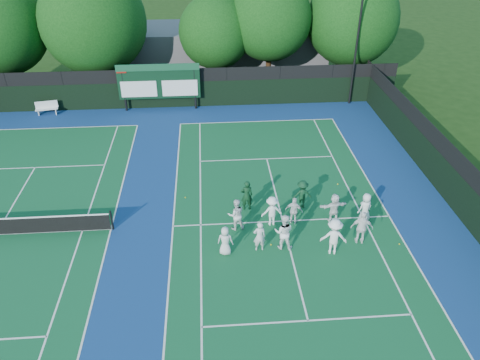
{
  "coord_description": "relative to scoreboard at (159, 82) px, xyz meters",
  "views": [
    {
      "loc": [
        -3.58,
        -17.61,
        14.21
      ],
      "look_at": [
        -2.0,
        3.0,
        1.3
      ],
      "focal_mm": 35.0,
      "sensor_mm": 36.0,
      "label": 1
    }
  ],
  "objects": [
    {
      "name": "player_front_0",
      "position": [
        4.02,
        -16.79,
        -1.46
      ],
      "size": [
        0.78,
        0.58,
        1.46
      ],
      "primitive_type": "imported",
      "rotation": [
        0.0,
        0.0,
        2.97
      ],
      "color": "silver",
      "rests_on": "ground"
    },
    {
      "name": "scoreboard",
      "position": [
        0.0,
        0.0,
        0.0
      ],
      "size": [
        6.0,
        0.21,
        3.55
      ],
      "color": "black",
      "rests_on": "ground"
    },
    {
      "name": "player_front_2",
      "position": [
        6.71,
        -16.57,
        -1.28
      ],
      "size": [
        1.01,
        0.86,
        1.82
      ],
      "primitive_type": "imported",
      "rotation": [
        0.0,
        0.0,
        2.93
      ],
      "color": "white",
      "rests_on": "ground"
    },
    {
      "name": "player_back_4",
      "position": [
        11.09,
        -14.81,
        -1.41
      ],
      "size": [
        0.9,
        0.74,
        1.57
      ],
      "primitive_type": "imported",
      "rotation": [
        0.0,
        0.0,
        3.52
      ],
      "color": "white",
      "rests_on": "ground"
    },
    {
      "name": "player_back_3",
      "position": [
        9.54,
        -14.68,
        -1.42
      ],
      "size": [
        1.48,
        0.68,
        1.54
      ],
      "primitive_type": "imported",
      "rotation": [
        0.0,
        0.0,
        3.3
      ],
      "color": "white",
      "rests_on": "ground"
    },
    {
      "name": "player_back_2",
      "position": [
        7.52,
        -14.76,
        -1.45
      ],
      "size": [
        0.95,
        0.68,
        1.49
      ],
      "primitive_type": "imported",
      "rotation": [
        0.0,
        0.0,
        2.73
      ],
      "color": "silver",
      "rests_on": "ground"
    },
    {
      "name": "tennis_ball_1",
      "position": [
        10.64,
        -11.43,
        -2.16
      ],
      "size": [
        0.07,
        0.07,
        0.07
      ],
      "primitive_type": "sphere",
      "color": "yellow",
      "rests_on": "ground"
    },
    {
      "name": "back_fence",
      "position": [
        1.01,
        0.41,
        -0.83
      ],
      "size": [
        34.0,
        0.08,
        3.0
      ],
      "color": "black",
      "rests_on": "ground"
    },
    {
      "name": "tennis_ball_2",
      "position": [
        12.21,
        -16.8,
        -2.16
      ],
      "size": [
        0.07,
        0.07,
        0.07
      ],
      "primitive_type": "sphere",
      "color": "yellow",
      "rests_on": "ground"
    },
    {
      "name": "bench",
      "position": [
        -8.32,
        -0.21,
        -1.66
      ],
      "size": [
        1.62,
        0.71,
        1.0
      ],
      "color": "white",
      "rests_on": "ground"
    },
    {
      "name": "tree_e",
      "position": [
        15.33,
        3.99,
        3.06
      ],
      "size": [
        7.23,
        7.23,
        9.06
      ],
      "color": "black",
      "rests_on": "ground"
    },
    {
      "name": "near_court",
      "position": [
        7.01,
        -14.59,
        -2.18
      ],
      "size": [
        11.05,
        23.85,
        0.01
      ],
      "color": "#10512A",
      "rests_on": "ground"
    },
    {
      "name": "clubhouse",
      "position": [
        5.01,
        8.41,
        -0.19
      ],
      "size": [
        18.0,
        6.0,
        4.0
      ],
      "primitive_type": "cube",
      "color": "#5C5B61",
      "rests_on": "ground"
    },
    {
      "name": "player_back_1",
      "position": [
        6.41,
        -14.77,
        -1.39
      ],
      "size": [
        1.1,
        0.72,
        1.59
      ],
      "primitive_type": "imported",
      "rotation": [
        0.0,
        0.0,
        3.27
      ],
      "color": "white",
      "rests_on": "ground"
    },
    {
      "name": "tree_d",
      "position": [
        8.77,
        3.99,
        3.26
      ],
      "size": [
        6.46,
        6.46,
        8.85
      ],
      "color": "black",
      "rests_on": "ground"
    },
    {
      "name": "light_pole_right",
      "position": [
        14.51,
        0.11,
        4.11
      ],
      "size": [
        1.2,
        0.3,
        10.12
      ],
      "color": "black",
      "rests_on": "ground"
    },
    {
      "name": "tennis_ball_3",
      "position": [
        2.08,
        -12.12,
        -2.16
      ],
      "size": [
        0.07,
        0.07,
        0.07
      ],
      "primitive_type": "sphere",
      "color": "yellow",
      "rests_on": "ground"
    },
    {
      "name": "coach_left",
      "position": [
        5.3,
        -13.39,
        -1.34
      ],
      "size": [
        0.65,
        0.45,
        1.7
      ],
      "primitive_type": "imported",
      "rotation": [
        0.0,
        0.0,
        3.22
      ],
      "color": "#0D3219",
      "rests_on": "ground"
    },
    {
      "name": "player_front_3",
      "position": [
        8.91,
        -17.1,
        -1.27
      ],
      "size": [
        1.29,
        0.89,
        1.83
      ],
      "primitive_type": "imported",
      "rotation": [
        0.0,
        0.0,
        2.96
      ],
      "color": "white",
      "rests_on": "ground"
    },
    {
      "name": "player_back_0",
      "position": [
        4.63,
        -14.98,
        -1.35
      ],
      "size": [
        0.9,
        0.74,
        1.68
      ],
      "primitive_type": "imported",
      "rotation": [
        0.0,
        0.0,
        3.28
      ],
      "color": "silver",
      "rests_on": "ground"
    },
    {
      "name": "tree_b",
      "position": [
        -4.73,
        3.99,
        3.24
      ],
      "size": [
        8.03,
        8.03,
        9.66
      ],
      "color": "black",
      "rests_on": "ground"
    },
    {
      "name": "court_apron",
      "position": [
        1.01,
        -14.59,
        -2.19
      ],
      "size": [
        34.0,
        32.0,
        0.01
      ],
      "primitive_type": "cube",
      "color": "navy",
      "rests_on": "ground"
    },
    {
      "name": "player_front_1",
      "position": [
        5.59,
        -16.65,
        -1.41
      ],
      "size": [
        0.59,
        0.41,
        1.56
      ],
      "primitive_type": "imported",
      "rotation": [
        0.0,
        0.0,
        3.2
      ],
      "color": "silver",
      "rests_on": "ground"
    },
    {
      "name": "tennis_ball_0",
      "position": [
        6.18,
        -16.39,
        -2.16
      ],
      "size": [
        0.07,
        0.07,
        0.07
      ],
      "primitive_type": "sphere",
      "color": "yellow",
      "rests_on": "ground"
    },
    {
      "name": "player_front_4",
      "position": [
        10.38,
        -16.49,
        -1.32
      ],
      "size": [
        1.08,
        0.61,
        1.74
      ],
      "primitive_type": "imported",
      "rotation": [
        0.0,
        0.0,
        2.95
      ],
      "color": "white",
      "rests_on": "ground"
    },
    {
      "name": "coach_right",
      "position": [
        8.17,
        -13.43,
        -1.39
      ],
      "size": [
        1.07,
        0.66,
        1.59
      ],
      "primitive_type": "imported",
      "rotation": [
        0.0,
        0.0,
        3.21
      ],
      "color": "#0E361D",
      "rests_on": "ground"
    },
    {
      "name": "ground",
      "position": [
        7.01,
        -15.59,
        -2.19
      ],
      "size": [
        120.0,
        120.0,
        0.0
      ],
      "primitive_type": "plane",
      "color": "#17320D",
      "rests_on": "ground"
    },
    {
      "name": "divider_fence_right",
      "position": [
        16.01,
        -14.59,
        -0.83
      ],
      "size": [
        0.08,
        32.0,
        3.0
      ],
      "color": "black",
      "rests_on": "ground"
    },
    {
      "name": "tree_c",
      "position": [
        4.48,
        3.99,
        2.36
      ],
      "size": [
        5.69,
        5.69,
        7.55
      ],
      "color": "black",
      "rests_on": "ground"
    },
    {
      "name": "tree_a",
      "position": [
        -11.73,
        3.99,
        2.97
      ],
      "size": [
        7.13,
        7.13,
        8.92
      ],
      "color": "black",
      "rests_on": "ground"
    }
  ]
}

